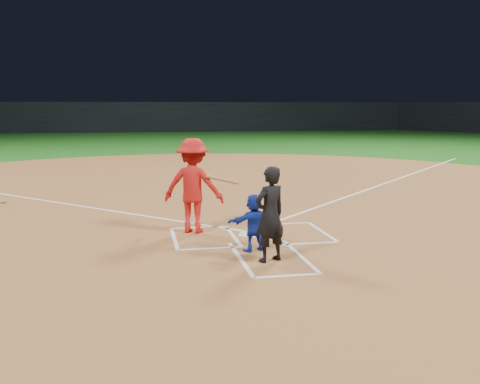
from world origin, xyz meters
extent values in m
plane|color=#155214|center=(0.00, 0.00, 0.00)|extent=(120.00, 120.00, 0.00)
cylinder|color=brown|center=(0.00, 6.00, 0.01)|extent=(28.00, 28.00, 0.01)
cube|color=black|center=(0.00, 48.00, 1.60)|extent=(80.00, 1.20, 3.20)
cylinder|color=silver|center=(0.00, 0.00, 0.02)|extent=(0.60, 0.60, 0.02)
imported|color=#152DAB|center=(-0.19, -1.22, 0.55)|extent=(1.05, 0.62, 1.08)
imported|color=black|center=(-0.08, -1.93, 0.84)|extent=(0.72, 0.61, 1.66)
cube|color=white|center=(-0.98, 0.92, 0.01)|extent=(1.22, 0.08, 0.01)
cube|color=white|center=(-0.98, -0.92, 0.01)|extent=(1.22, 0.08, 0.01)
cube|color=white|center=(-0.37, 0.00, 0.01)|extent=(0.08, 1.83, 0.01)
cube|color=white|center=(-1.59, 0.00, 0.01)|extent=(0.08, 1.83, 0.01)
cube|color=white|center=(0.98, 0.92, 0.01)|extent=(1.22, 0.08, 0.01)
cube|color=white|center=(0.98, -0.92, 0.01)|extent=(1.22, 0.08, 0.01)
cube|color=white|center=(0.37, 0.00, 0.01)|extent=(0.08, 1.83, 0.01)
cube|color=white|center=(1.59, 0.00, 0.01)|extent=(0.08, 1.83, 0.01)
cube|color=white|center=(-0.55, -1.70, 0.01)|extent=(0.08, 2.20, 0.01)
cube|color=white|center=(0.55, -1.70, 0.01)|extent=(0.08, 2.20, 0.01)
cube|color=white|center=(0.00, -2.80, 0.01)|extent=(1.10, 0.08, 0.01)
cube|color=white|center=(7.07, 7.37, 0.01)|extent=(14.21, 14.21, 0.01)
imported|color=red|center=(-1.13, 0.52, 1.02)|extent=(1.48, 1.17, 2.01)
cylinder|color=#A16C3B|center=(-0.53, 0.37, 1.15)|extent=(0.78, 0.42, 0.28)
camera|label=1|loc=(-2.32, -10.68, 2.67)|focal=40.00mm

